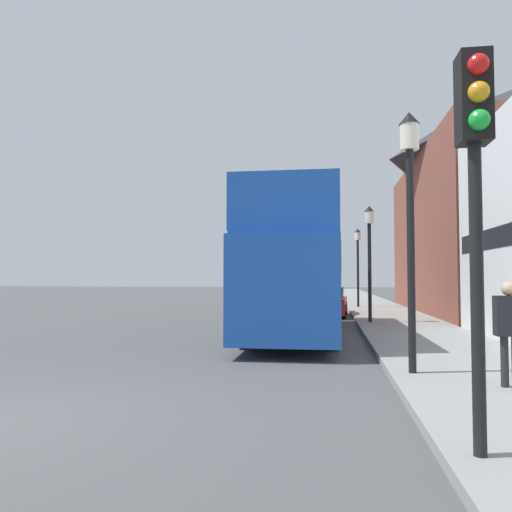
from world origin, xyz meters
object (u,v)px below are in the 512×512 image
Objects in this scene: traffic_signal at (475,158)px; lamp_post_nearest at (410,191)px; pedestrian_second at (509,323)px; lamp_post_third at (358,252)px; lamp_post_second at (369,241)px; tour_bus at (297,277)px; parked_car_ahead_of_bus at (326,303)px.

traffic_signal is 4.07m from lamp_post_nearest.
pedestrian_second is 0.35× the size of lamp_post_third.
traffic_signal is 0.82× the size of lamp_post_nearest.
lamp_post_second is at bearing 96.07° from pedestrian_second.
lamp_post_third is at bearing 89.18° from lamp_post_second.
tour_bus is 7.20m from lamp_post_nearest.
lamp_post_second is at bearing 89.46° from lamp_post_nearest.
lamp_post_third reaches higher than parked_car_ahead_of_bus.
pedestrian_second is at bearing -83.93° from lamp_post_second.
tour_bus is at bearing 109.68° from lamp_post_nearest.
parked_car_ahead_of_bus is 0.92× the size of lamp_post_third.
lamp_post_nearest is 1.05× the size of lamp_post_second.
lamp_post_second is (0.15, 13.95, 0.27)m from traffic_signal.
traffic_signal is (2.32, -10.68, 1.08)m from tour_bus.
lamp_post_second is (2.47, 3.27, 1.35)m from tour_bus.
lamp_post_nearest is at bearing -90.54° from lamp_post_second.
parked_car_ahead_of_bus is 5.26m from lamp_post_second.
lamp_post_second is 0.97× the size of lamp_post_third.
parked_car_ahead_of_bus is 14.56m from lamp_post_nearest.
lamp_post_nearest reaches higher than tour_bus.
tour_bus is 6.52× the size of pedestrian_second.
lamp_post_second reaches higher than parked_car_ahead_of_bus.
parked_car_ahead_of_bus is 0.95× the size of lamp_post_second.
traffic_signal is 0.84× the size of lamp_post_third.
parked_car_ahead_of_bus is 6.38m from lamp_post_third.
traffic_signal reaches higher than parked_car_ahead_of_bus.
pedestrian_second is at bearing -37.17° from lamp_post_nearest.
lamp_post_third reaches higher than pedestrian_second.
lamp_post_third reaches higher than traffic_signal.
traffic_signal is 13.95m from lamp_post_second.
lamp_post_nearest is 19.81m from lamp_post_third.
pedestrian_second is 0.34× the size of lamp_post_nearest.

